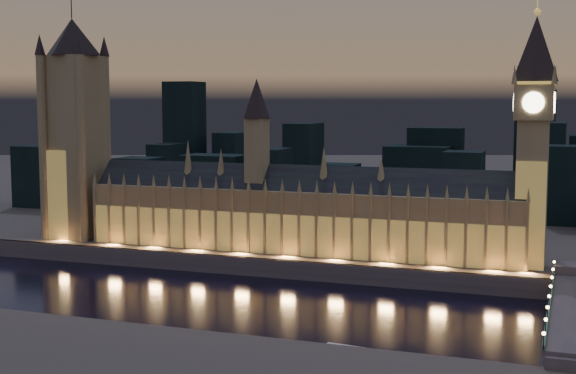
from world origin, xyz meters
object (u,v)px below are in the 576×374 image
(palace_of_westminster, at_px, (296,211))
(elizabeth_tower, at_px, (534,120))
(victoria_tower, at_px, (74,118))
(river_boat, at_px, (357,359))
(westminster_bridge, at_px, (576,316))

(palace_of_westminster, relative_size, elizabeth_tower, 1.87)
(victoria_tower, bearing_deg, river_boat, -34.11)
(palace_of_westminster, height_order, river_boat, palace_of_westminster)
(victoria_tower, relative_size, river_boat, 2.97)
(victoria_tower, relative_size, elizabeth_tower, 1.11)
(victoria_tower, height_order, elizabeth_tower, victoria_tower)
(elizabeth_tower, bearing_deg, palace_of_westminster, -179.90)
(palace_of_westminster, distance_m, river_boat, 136.48)
(westminster_bridge, bearing_deg, elizabeth_tower, 105.83)
(victoria_tower, bearing_deg, elizabeth_tower, 0.00)
(palace_of_westminster, xyz_separation_m, westminster_bridge, (120.08, -65.20, -20.38))
(palace_of_westminster, height_order, victoria_tower, victoria_tower)
(palace_of_westminster, xyz_separation_m, victoria_tower, (-116.46, 0.17, 41.16))
(elizabeth_tower, distance_m, westminster_bridge, 92.20)
(victoria_tower, xyz_separation_m, river_boat, (177.04, -119.92, -65.97))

